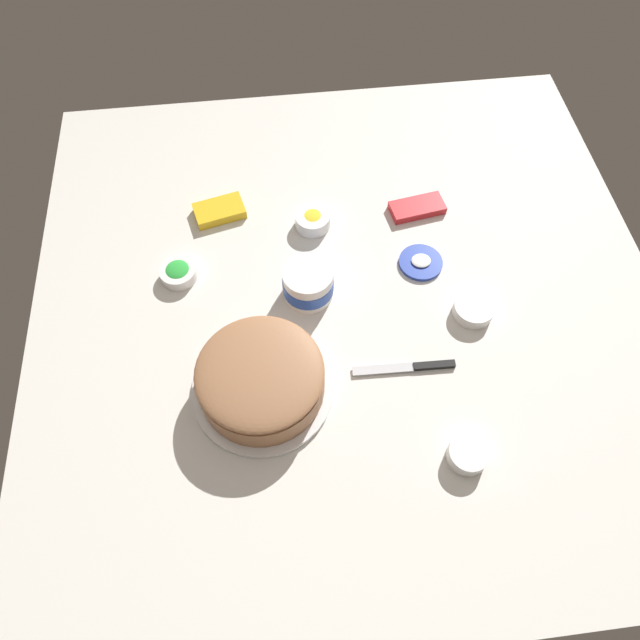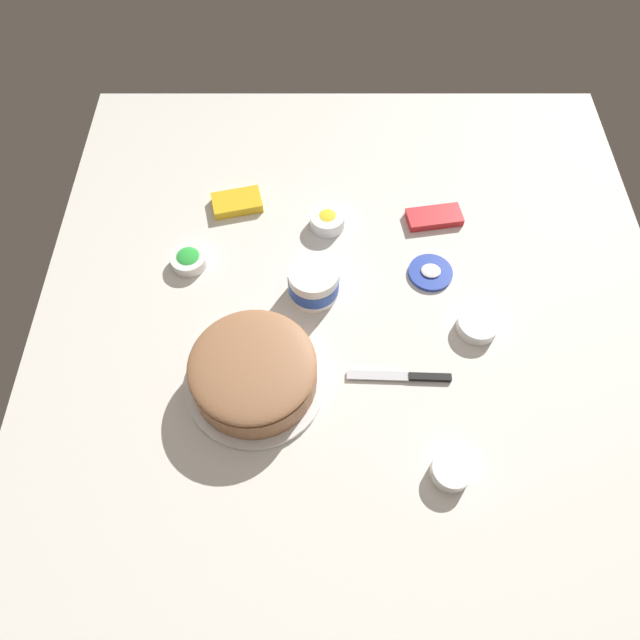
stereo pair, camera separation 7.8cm
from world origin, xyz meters
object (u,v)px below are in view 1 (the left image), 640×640
Objects in this scene: sprinkle_bowl_yellow at (313,220)px; candy_box_upper at (219,211)px; sprinkle_bowl_green at (178,272)px; sprinkle_bowl_blue at (473,309)px; frosting_tub_lid at (421,262)px; sprinkle_bowl_pink at (468,454)px; candy_box_lower at (417,208)px; spreading_knife at (413,367)px; frosting_tub at (308,283)px; frosted_cake at (261,380)px.

candy_box_upper is at bearing 164.29° from sprinkle_bowl_yellow.
sprinkle_bowl_blue is (0.70, -0.19, -0.00)m from sprinkle_bowl_green.
sprinkle_bowl_pink reaches higher than frosting_tub_lid.
candy_box_lower is at bearing 81.42° from frosting_tub_lid.
sprinkle_bowl_pink is 0.58× the size of candy_box_lower.
spreading_knife is 1.64× the size of candy_box_lower.
frosting_tub is at bearing -169.08° from frosting_tub_lid.
frosting_tub is at bearing 165.14° from sprinkle_bowl_blue.
sprinkle_bowl_blue is 0.47m from sprinkle_bowl_yellow.
candy_box_upper reaches higher than frosting_tub_lid.
candy_box_lower is at bearing 101.23° from sprinkle_bowl_blue.
sprinkle_bowl_pink reaches higher than sprinkle_bowl_green.
sprinkle_bowl_green is 0.73m from sprinkle_bowl_blue.
sprinkle_bowl_pink reaches higher than sprinkle_bowl_blue.
sprinkle_bowl_blue is at bearing -14.86° from frosting_tub.
sprinkle_bowl_blue reaches higher than frosting_tub_lid.
frosting_tub is at bearing 62.29° from frosted_cake.
sprinkle_bowl_blue reaches higher than candy_box_lower.
sprinkle_bowl_yellow reaches higher than sprinkle_bowl_blue.
spreading_knife is (0.34, 0.01, -0.05)m from frosted_cake.
frosting_tub is 0.52× the size of spreading_knife.
frosting_tub is 0.40m from candy_box_lower.
frosting_tub_lid is at bearing 35.54° from frosted_cake.
sprinkle_bowl_blue is 0.74× the size of candy_box_upper.
candy_box_upper is (-0.53, 0.05, 0.00)m from candy_box_lower.
sprinkle_bowl_pink is at bearing -106.55° from sprinkle_bowl_blue.
frosting_tub is 1.29× the size of sprinkle_bowl_blue.
sprinkle_bowl_pink is at bearing -102.12° from candy_box_lower.
spreading_knife is (0.22, -0.23, -0.04)m from frosting_tub.
candy_box_upper is at bearing 126.46° from frosting_tub.
candy_box_lower reaches higher than frosting_tub_lid.
sprinkle_bowl_green is (-0.19, 0.33, -0.03)m from frosted_cake.
sprinkle_bowl_green is at bearing -176.32° from candy_box_lower.
candy_box_lower is 0.53m from candy_box_upper.
frosted_cake reaches higher than candy_box_lower.
frosting_tub_lid is at bearing 88.92° from sprinkle_bowl_pink.
frosted_cake reaches higher than candy_box_upper.
sprinkle_bowl_yellow is at bearing 148.63° from frosting_tub_lid.
frosting_tub_lid is 1.15× the size of sprinkle_bowl_blue.
frosted_cake is at bearing -109.58° from sprinkle_bowl_yellow.
sprinkle_bowl_green is 0.37m from sprinkle_bowl_yellow.
frosting_tub reaches higher than sprinkle_bowl_green.
sprinkle_bowl_yellow is at bearing 138.00° from sprinkle_bowl_blue.
spreading_knife is at bearing -105.14° from frosting_tub_lid.
candy_box_upper is (-0.24, 0.07, -0.01)m from sprinkle_bowl_yellow.
spreading_knife is 1.81× the size of candy_box_upper.
candy_box_upper is (-0.42, 0.51, 0.01)m from spreading_knife.
sprinkle_bowl_yellow is 0.71× the size of candy_box_upper.
sprinkle_bowl_green reaches higher than frosting_tub_lid.
frosted_cake is 2.18× the size of candy_box_lower.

